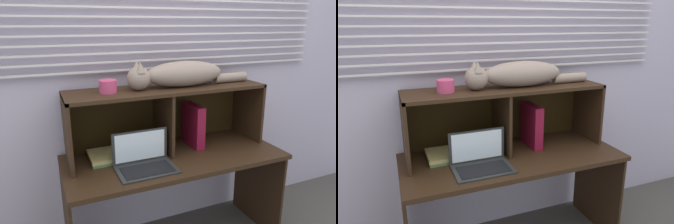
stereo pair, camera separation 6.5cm
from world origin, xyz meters
TOP-DOWN VIEW (x-y plane):
  - back_panel_with_blinds at (0.00, 0.55)m, footprint 4.40×0.08m
  - desk at (0.00, 0.20)m, footprint 1.45×0.62m
  - hutch_shelf_unit at (-0.00, 0.35)m, footprint 1.35×0.36m
  - cat at (0.08, 0.32)m, footprint 0.89×0.19m
  - laptop at (-0.25, 0.11)m, footprint 0.36×0.24m
  - binder_upright at (0.20, 0.32)m, footprint 0.06×0.24m
  - book_stack at (-0.45, 0.32)m, footprint 0.19×0.23m
  - small_basket at (-0.40, 0.32)m, footprint 0.11×0.11m

SIDE VIEW (x-z plane):
  - desk at x=0.00m, z-range 0.22..0.94m
  - book_stack at x=-0.45m, z-range 0.71..0.75m
  - laptop at x=-0.25m, z-range 0.65..0.87m
  - binder_upright at x=0.20m, z-range 0.71..1.02m
  - hutch_shelf_unit at x=0.00m, z-range 0.80..1.24m
  - small_basket at x=-0.40m, z-range 1.15..1.23m
  - cat at x=0.08m, z-range 1.15..1.33m
  - back_panel_with_blinds at x=0.00m, z-range 0.01..2.51m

